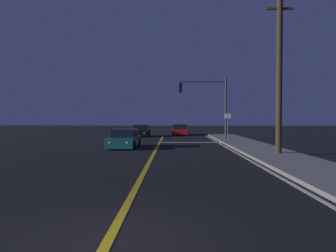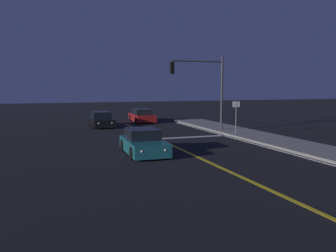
{
  "view_description": "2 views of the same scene",
  "coord_description": "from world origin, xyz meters",
  "px_view_note": "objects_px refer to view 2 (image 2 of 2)",
  "views": [
    {
      "loc": [
        1.15,
        -5.49,
        2.2
      ],
      "look_at": [
        0.77,
        19.61,
        1.52
      ],
      "focal_mm": 34.5,
      "sensor_mm": 36.0,
      "label": 1
    },
    {
      "loc": [
        -7.38,
        -0.5,
        3.62
      ],
      "look_at": [
        -1.05,
        17.48,
        1.48
      ],
      "focal_mm": 37.95,
      "sensor_mm": 36.0,
      "label": 2
    }
  ],
  "objects_px": {
    "car_parked_curb_teal": "(143,143)",
    "car_following_oncoming_black": "(102,120)",
    "car_lead_oncoming_red": "(142,116)",
    "street_sign_corner": "(236,112)",
    "traffic_signal_near_right": "(204,81)"
  },
  "relations": [
    {
      "from": "car_parked_curb_teal",
      "to": "street_sign_corner",
      "type": "xyz_separation_m",
      "value": [
        8.18,
        4.35,
        1.14
      ]
    },
    {
      "from": "car_lead_oncoming_red",
      "to": "street_sign_corner",
      "type": "height_order",
      "value": "street_sign_corner"
    },
    {
      "from": "street_sign_corner",
      "to": "car_parked_curb_teal",
      "type": "bearing_deg",
      "value": -152.01
    },
    {
      "from": "car_lead_oncoming_red",
      "to": "street_sign_corner",
      "type": "relative_size",
      "value": 1.84
    },
    {
      "from": "car_parked_curb_teal",
      "to": "street_sign_corner",
      "type": "bearing_deg",
      "value": -150.22
    },
    {
      "from": "car_parked_curb_teal",
      "to": "car_following_oncoming_black",
      "type": "bearing_deg",
      "value": -87.71
    },
    {
      "from": "car_lead_oncoming_red",
      "to": "car_following_oncoming_black",
      "type": "bearing_deg",
      "value": -144.99
    },
    {
      "from": "car_following_oncoming_black",
      "to": "street_sign_corner",
      "type": "relative_size",
      "value": 1.63
    },
    {
      "from": "car_parked_curb_teal",
      "to": "car_following_oncoming_black",
      "type": "relative_size",
      "value": 1.01
    },
    {
      "from": "car_lead_oncoming_red",
      "to": "traffic_signal_near_right",
      "type": "height_order",
      "value": "traffic_signal_near_right"
    },
    {
      "from": "car_lead_oncoming_red",
      "to": "car_following_oncoming_black",
      "type": "distance_m",
      "value": 5.43
    },
    {
      "from": "car_following_oncoming_black",
      "to": "car_lead_oncoming_red",
      "type": "bearing_deg",
      "value": -146.67
    },
    {
      "from": "car_following_oncoming_black",
      "to": "car_parked_curb_teal",
      "type": "bearing_deg",
      "value": 90.67
    },
    {
      "from": "car_following_oncoming_black",
      "to": "traffic_signal_near_right",
      "type": "height_order",
      "value": "traffic_signal_near_right"
    },
    {
      "from": "car_following_oncoming_black",
      "to": "street_sign_corner",
      "type": "height_order",
      "value": "street_sign_corner"
    }
  ]
}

